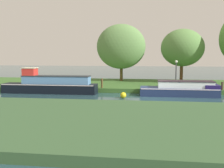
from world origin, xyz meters
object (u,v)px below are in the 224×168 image
lamp_post (176,70)px  mooring_post_far (102,83)px  willow_tree_left (121,47)px  mooring_post_near (222,86)px  navy_narrowboat (182,89)px  black_barge (51,85)px  willow_tree_centre (182,48)px  channel_buoy (123,95)px

lamp_post → mooring_post_far: size_ratio=2.92×
mooring_post_far → willow_tree_left: bearing=80.9°
lamp_post → mooring_post_near: (3.83, -0.82, -1.27)m
navy_narrowboat → mooring_post_far: bearing=170.5°
black_barge → mooring_post_far: 4.59m
willow_tree_left → mooring_post_far: willow_tree_left is taller
willow_tree_centre → mooring_post_far: 10.67m
navy_narrowboat → willow_tree_left: size_ratio=0.98×
mooring_post_far → channel_buoy: bearing=-53.8°
lamp_post → channel_buoy: bearing=-138.7°
black_barge → willow_tree_left: willow_tree_left is taller
navy_narrowboat → lamp_post: lamp_post is taller
mooring_post_far → lamp_post: bearing=7.0°
willow_tree_centre → mooring_post_near: willow_tree_centre is taller
black_barge → mooring_post_near: 14.99m
black_barge → navy_narrowboat: bearing=0.0°
lamp_post → channel_buoy: 6.16m
mooring_post_far → willow_tree_centre: bearing=39.1°
lamp_post → channel_buoy: lamp_post is taller
black_barge → willow_tree_left: 10.17m
willow_tree_centre → mooring_post_far: willow_tree_centre is taller
black_barge → willow_tree_left: (5.50, 7.77, 3.60)m
black_barge → willow_tree_left: bearing=54.7°
black_barge → channel_buoy: black_barge is taller
willow_tree_centre → mooring_post_near: (2.65, -6.39, -3.43)m
mooring_post_near → channel_buoy: mooring_post_near is taller
willow_tree_centre → lamp_post: bearing=-102.0°
black_barge → mooring_post_far: size_ratio=9.83×
mooring_post_far → mooring_post_near: bearing=0.0°
mooring_post_far → channel_buoy: 3.85m
navy_narrowboat → lamp_post: 2.48m
black_barge → channel_buoy: size_ratio=18.02×
willow_tree_centre → lamp_post: 6.09m
willow_tree_centre → mooring_post_near: size_ratio=8.47×
mooring_post_near → mooring_post_far: (-10.51, 0.00, 0.09)m
willow_tree_left → willow_tree_centre: bearing=-1.7°
channel_buoy → lamp_post: bearing=41.3°
mooring_post_far → black_barge: bearing=-165.2°
lamp_post → mooring_post_far: lamp_post is taller
mooring_post_near → willow_tree_left: bearing=145.1°
mooring_post_near → mooring_post_far: size_ratio=0.80×
black_barge → mooring_post_far: black_barge is taller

